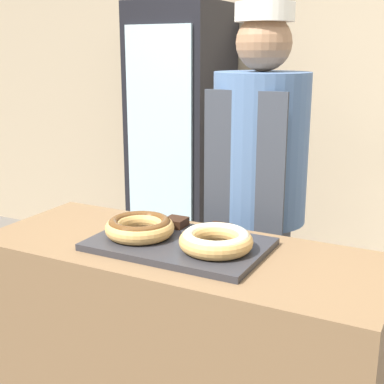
{
  "coord_description": "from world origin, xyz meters",
  "views": [
    {
      "loc": [
        0.86,
        -1.56,
        1.61
      ],
      "look_at": [
        0.0,
        0.1,
        1.11
      ],
      "focal_mm": 50.0,
      "sensor_mm": 36.0,
      "label": 1
    }
  ],
  "objects_px": {
    "donut_chocolate_glaze": "(140,226)",
    "brownie_back_right": "(219,229)",
    "beverage_fridge": "(181,144)",
    "brownie_back_left": "(176,222)",
    "serving_tray": "(179,244)",
    "baker_person": "(258,204)",
    "donut_light_glaze": "(216,240)"
  },
  "relations": [
    {
      "from": "brownie_back_right",
      "to": "donut_chocolate_glaze",
      "type": "bearing_deg",
      "value": -146.93
    },
    {
      "from": "brownie_back_right",
      "to": "baker_person",
      "type": "distance_m",
      "value": 0.48
    },
    {
      "from": "serving_tray",
      "to": "brownie_back_left",
      "type": "xyz_separation_m",
      "value": [
        -0.09,
        0.14,
        0.03
      ]
    },
    {
      "from": "donut_chocolate_glaze",
      "to": "donut_light_glaze",
      "type": "xyz_separation_m",
      "value": [
        0.3,
        0.0,
        0.0
      ]
    },
    {
      "from": "brownie_back_left",
      "to": "donut_chocolate_glaze",
      "type": "bearing_deg",
      "value": -111.25
    },
    {
      "from": "serving_tray",
      "to": "brownie_back_left",
      "type": "height_order",
      "value": "brownie_back_left"
    },
    {
      "from": "serving_tray",
      "to": "donut_chocolate_glaze",
      "type": "xyz_separation_m",
      "value": [
        -0.15,
        -0.02,
        0.05
      ]
    },
    {
      "from": "serving_tray",
      "to": "baker_person",
      "type": "xyz_separation_m",
      "value": [
        0.07,
        0.61,
        0.0
      ]
    },
    {
      "from": "beverage_fridge",
      "to": "baker_person",
      "type": "bearing_deg",
      "value": -48.58
    },
    {
      "from": "brownie_back_left",
      "to": "beverage_fridge",
      "type": "xyz_separation_m",
      "value": [
        -0.85,
        1.62,
        -0.01
      ]
    },
    {
      "from": "donut_chocolate_glaze",
      "to": "baker_person",
      "type": "height_order",
      "value": "baker_person"
    },
    {
      "from": "brownie_back_left",
      "to": "serving_tray",
      "type": "bearing_deg",
      "value": -57.07
    },
    {
      "from": "donut_chocolate_glaze",
      "to": "brownie_back_right",
      "type": "relative_size",
      "value": 3.23
    },
    {
      "from": "baker_person",
      "to": "brownie_back_left",
      "type": "bearing_deg",
      "value": -108.38
    },
    {
      "from": "serving_tray",
      "to": "brownie_back_right",
      "type": "distance_m",
      "value": 0.17
    },
    {
      "from": "brownie_back_left",
      "to": "brownie_back_right",
      "type": "distance_m",
      "value": 0.18
    },
    {
      "from": "donut_chocolate_glaze",
      "to": "baker_person",
      "type": "relative_size",
      "value": 0.14
    },
    {
      "from": "brownie_back_right",
      "to": "baker_person",
      "type": "xyz_separation_m",
      "value": [
        -0.02,
        0.47,
        -0.03
      ]
    },
    {
      "from": "brownie_back_left",
      "to": "baker_person",
      "type": "bearing_deg",
      "value": 71.62
    },
    {
      "from": "beverage_fridge",
      "to": "donut_chocolate_glaze",
      "type": "bearing_deg",
      "value": -65.98
    },
    {
      "from": "brownie_back_right",
      "to": "beverage_fridge",
      "type": "height_order",
      "value": "beverage_fridge"
    },
    {
      "from": "brownie_back_right",
      "to": "beverage_fridge",
      "type": "xyz_separation_m",
      "value": [
        -1.03,
        1.62,
        -0.01
      ]
    },
    {
      "from": "donut_chocolate_glaze",
      "to": "beverage_fridge",
      "type": "distance_m",
      "value": 1.95
    },
    {
      "from": "donut_chocolate_glaze",
      "to": "brownie_back_right",
      "type": "height_order",
      "value": "donut_chocolate_glaze"
    },
    {
      "from": "beverage_fridge",
      "to": "serving_tray",
      "type": "bearing_deg",
      "value": -61.78
    },
    {
      "from": "donut_chocolate_glaze",
      "to": "brownie_back_left",
      "type": "height_order",
      "value": "donut_chocolate_glaze"
    },
    {
      "from": "donut_chocolate_glaze",
      "to": "beverage_fridge",
      "type": "relative_size",
      "value": 0.13
    },
    {
      "from": "donut_chocolate_glaze",
      "to": "brownie_back_right",
      "type": "distance_m",
      "value": 0.29
    },
    {
      "from": "donut_chocolate_glaze",
      "to": "donut_light_glaze",
      "type": "relative_size",
      "value": 1.0
    },
    {
      "from": "baker_person",
      "to": "serving_tray",
      "type": "bearing_deg",
      "value": -96.21
    },
    {
      "from": "donut_light_glaze",
      "to": "brownie_back_left",
      "type": "xyz_separation_m",
      "value": [
        -0.24,
        0.16,
        -0.02
      ]
    },
    {
      "from": "donut_chocolate_glaze",
      "to": "donut_light_glaze",
      "type": "bearing_deg",
      "value": 0.0
    }
  ]
}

